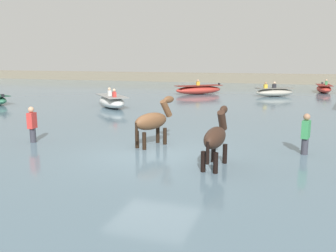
% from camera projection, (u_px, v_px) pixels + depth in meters
% --- Properties ---
extents(ground_plane, '(120.00, 120.00, 0.00)m').
position_uv_depth(ground_plane, '(154.00, 166.00, 10.60)').
color(ground_plane, '#756B56').
extents(water_surface, '(90.00, 90.00, 0.38)m').
position_uv_depth(water_surface, '(215.00, 113.00, 19.90)').
color(water_surface, slate).
rests_on(water_surface, ground).
extents(horse_lead_dark_bay, '(0.58, 1.78, 1.93)m').
position_uv_depth(horse_lead_dark_bay, '(216.00, 139.00, 9.19)').
color(horse_lead_dark_bay, '#382319').
rests_on(horse_lead_dark_bay, ground).
extents(horse_trailing_bay, '(1.04, 1.78, 1.98)m').
position_uv_depth(horse_trailing_bay, '(153.00, 122.00, 11.46)').
color(horse_trailing_bay, brown).
rests_on(horse_trailing_bay, ground).
extents(boat_mid_channel, '(3.89, 3.68, 1.20)m').
position_uv_depth(boat_mid_channel, '(199.00, 90.00, 28.90)').
color(boat_mid_channel, '#BC382D').
rests_on(boat_mid_channel, water_surface).
extents(boat_distant_east, '(3.15, 2.37, 1.14)m').
position_uv_depth(boat_distant_east, '(274.00, 92.00, 27.05)').
color(boat_distant_east, '#B2AD9E').
rests_on(boat_distant_east, water_surface).
extents(boat_near_starboard, '(1.19, 3.07, 1.16)m').
position_uv_depth(boat_near_starboard, '(324.00, 89.00, 30.21)').
color(boat_near_starboard, '#BC382D').
rests_on(boat_near_starboard, water_surface).
extents(boat_distant_west, '(3.18, 3.32, 1.20)m').
position_uv_depth(boat_distant_west, '(112.00, 101.00, 20.83)').
color(boat_distant_west, silver).
rests_on(boat_distant_west, water_surface).
extents(person_onlooker_left, '(0.28, 0.36, 1.63)m').
position_uv_depth(person_onlooker_left, '(305.00, 139.00, 10.45)').
color(person_onlooker_left, '#383842').
rests_on(person_onlooker_left, ground).
extents(person_spectator_far, '(0.24, 0.34, 1.63)m').
position_uv_depth(person_spectator_far, '(32.00, 129.00, 11.98)').
color(person_spectator_far, '#383842').
rests_on(person_spectator_far, ground).
extents(far_shoreline, '(80.00, 2.40, 1.51)m').
position_uv_depth(far_shoreline, '(252.00, 80.00, 42.85)').
color(far_shoreline, gray).
rests_on(far_shoreline, ground).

